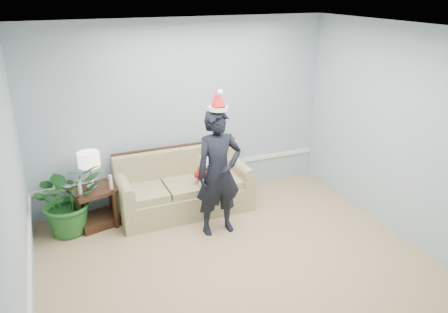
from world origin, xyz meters
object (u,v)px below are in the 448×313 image
sofa (184,189)px  houseplant (68,198)px  side_table (96,211)px  table_lamp (89,161)px  man (219,173)px  teddy_bear (207,173)px

sofa → houseplant: size_ratio=1.91×
side_table → table_lamp: (-0.01, 0.05, 0.72)m
sofa → side_table: sofa is taller
side_table → man: 1.80m
table_lamp → houseplant: 0.56m
side_table → teddy_bear: teddy_bear is taller
sofa → teddy_bear: (0.29, -0.23, 0.31)m
man → side_table: bearing=152.1°
houseplant → man: 2.01m
side_table → man: size_ratio=0.40×
houseplant → teddy_bear: bearing=-6.2°
table_lamp → man: 1.73m
sofa → side_table: 1.25m
houseplant → sofa: bearing=1.1°
man → sofa: bearing=107.6°
sofa → table_lamp: (-1.26, 0.07, 0.62)m
sofa → teddy_bear: size_ratio=4.23×
sofa → side_table: bearing=179.0°
side_table → teddy_bear: bearing=-9.3°
sofa → houseplant: 1.60m
houseplant → teddy_bear: (1.88, -0.21, 0.13)m
sofa → table_lamp: bearing=176.6°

